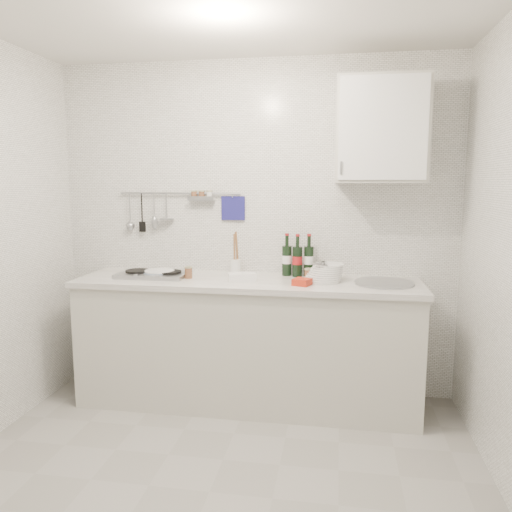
{
  "coord_description": "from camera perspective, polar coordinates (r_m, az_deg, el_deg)",
  "views": [
    {
      "loc": [
        0.64,
        -2.33,
        1.61
      ],
      "look_at": [
        0.1,
        0.9,
        1.12
      ],
      "focal_mm": 35.0,
      "sensor_mm": 36.0,
      "label": 1
    }
  ],
  "objects": [
    {
      "name": "jar_b",
      "position": [
        3.64,
        8.31,
        -1.84
      ],
      "size": [
        0.06,
        0.06,
        0.08
      ],
      "rotation": [
        0.0,
        0.0,
        0.08
      ],
      "color": "brown",
      "rests_on": "counter"
    },
    {
      "name": "butter_dish",
      "position": [
        3.48,
        -1.6,
        -2.43
      ],
      "size": [
        0.21,
        0.15,
        0.06
      ],
      "primitive_type": "cube",
      "rotation": [
        0.0,
        0.0,
        0.32
      ],
      "color": "white",
      "rests_on": "counter"
    },
    {
      "name": "jar_a",
      "position": [
        3.76,
        -2.17,
        -1.4
      ],
      "size": [
        0.06,
        0.06,
        0.09
      ],
      "rotation": [
        0.0,
        0.0,
        -0.33
      ],
      "color": "brown",
      "rests_on": "counter"
    },
    {
      "name": "counter",
      "position": [
        3.68,
        -0.89,
        -10.15
      ],
      "size": [
        2.44,
        0.64,
        0.96
      ],
      "color": "#B6B4A8",
      "rests_on": "floor"
    },
    {
      "name": "floor",
      "position": [
        2.9,
        -5.35,
        -25.26
      ],
      "size": [
        3.0,
        3.0,
        0.0
      ],
      "primitive_type": "plane",
      "color": "gray",
      "rests_on": "ground"
    },
    {
      "name": "wall_rail",
      "position": [
        3.9,
        -9.01,
        5.7
      ],
      "size": [
        0.98,
        0.09,
        0.34
      ],
      "color": "#93969B",
      "rests_on": "back_wall"
    },
    {
      "name": "strawberry_punnet",
      "position": [
        3.36,
        5.28,
        -2.97
      ],
      "size": [
        0.14,
        0.14,
        0.04
      ],
      "primitive_type": "cube",
      "rotation": [
        0.0,
        0.0,
        -0.35
      ],
      "color": "red",
      "rests_on": "counter"
    },
    {
      "name": "jar_d",
      "position": [
        3.62,
        -7.73,
        -1.86
      ],
      "size": [
        0.06,
        0.06,
        0.09
      ],
      "rotation": [
        0.0,
        0.0,
        0.43
      ],
      "color": "brown",
      "rests_on": "counter"
    },
    {
      "name": "wall_cabinet",
      "position": [
        3.57,
        14.09,
        13.73
      ],
      "size": [
        0.6,
        0.38,
        0.7
      ],
      "color": "#B6B4A8",
      "rests_on": "back_wall"
    },
    {
      "name": "utensil_crock",
      "position": [
        3.69,
        -2.35,
        -1.05
      ],
      "size": [
        0.08,
        0.08,
        0.33
      ],
      "rotation": [
        0.0,
        0.0,
        -0.09
      ],
      "color": "white",
      "rests_on": "counter"
    },
    {
      "name": "jar_c",
      "position": [
        3.55,
        6.11,
        -2.06
      ],
      "size": [
        0.07,
        0.07,
        0.08
      ],
      "rotation": [
        0.0,
        0.0,
        0.34
      ],
      "color": "brown",
      "rests_on": "counter"
    },
    {
      "name": "back_wall",
      "position": [
        3.8,
        -0.2,
        3.07
      ],
      "size": [
        3.0,
        0.02,
        2.5
      ],
      "primitive_type": "cube",
      "color": "silver",
      "rests_on": "floor"
    },
    {
      "name": "plate_stack_sink",
      "position": [
        3.51,
        7.9,
        -1.94
      ],
      "size": [
        0.28,
        0.27,
        0.13
      ],
      "rotation": [
        0.0,
        0.0,
        -0.14
      ],
      "color": "white",
      "rests_on": "counter"
    },
    {
      "name": "wine_bottles",
      "position": [
        3.67,
        4.78,
        0.09
      ],
      "size": [
        0.23,
        0.1,
        0.31
      ],
      "rotation": [
        0.0,
        0.0,
        -0.02
      ],
      "color": "black",
      "rests_on": "counter"
    },
    {
      "name": "plate_stack_hob",
      "position": [
        3.72,
        -11.1,
        -1.96
      ],
      "size": [
        0.24,
        0.24,
        0.04
      ],
      "rotation": [
        0.0,
        0.0,
        -0.17
      ],
      "color": "#476CA1",
      "rests_on": "counter"
    }
  ]
}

